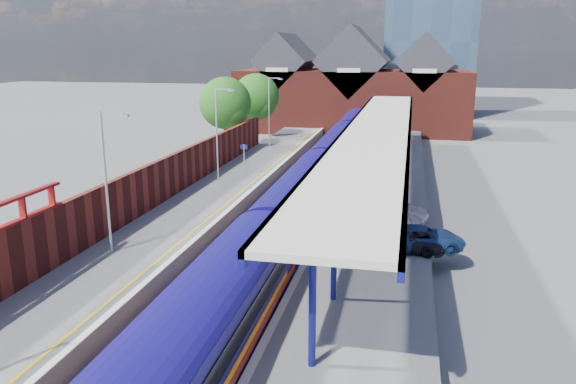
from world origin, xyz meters
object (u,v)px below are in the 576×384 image
at_px(parked_car_blue, 421,238).
at_px(platform_sign, 244,155).
at_px(lamp_post_c, 218,128).
at_px(parked_car_red, 402,239).
at_px(lamp_post_b, 108,174).
at_px(parked_car_silver, 388,210).
at_px(lamp_post_d, 270,107).
at_px(parked_car_dark, 405,239).
at_px(train, 323,169).

bearing_deg(parked_car_blue, platform_sign, 31.10).
distance_m(lamp_post_c, parked_car_red, 19.15).
height_order(lamp_post_b, parked_car_silver, lamp_post_b).
bearing_deg(lamp_post_c, parked_car_blue, -39.76).
bearing_deg(lamp_post_b, lamp_post_d, 90.00).
bearing_deg(parked_car_red, parked_car_dark, -74.92).
relative_size(parked_car_red, parked_car_dark, 0.91).
height_order(train, platform_sign, platform_sign).
height_order(lamp_post_b, parked_car_blue, lamp_post_b).
distance_m(lamp_post_b, parked_car_dark, 14.88).
relative_size(lamp_post_b, lamp_post_d, 1.00).
relative_size(parked_car_red, parked_car_silver, 0.84).
relative_size(lamp_post_b, parked_car_dark, 1.75).
distance_m(train, platform_sign, 6.65).
xyz_separation_m(train, lamp_post_c, (-7.86, -0.70, 2.87)).
height_order(train, parked_car_blue, train).
height_order(lamp_post_c, platform_sign, lamp_post_c).
xyz_separation_m(train, parked_car_red, (6.09, -13.39, -0.50)).
distance_m(parked_car_red, parked_car_dark, 0.17).
bearing_deg(lamp_post_c, parked_car_dark, -41.82).
relative_size(lamp_post_b, parked_car_red, 1.92).
distance_m(lamp_post_d, parked_car_dark, 32.06).
xyz_separation_m(lamp_post_b, parked_car_blue, (14.86, 3.64, -3.38)).
bearing_deg(parked_car_silver, train, 44.91).
distance_m(lamp_post_b, platform_sign, 18.20).
distance_m(parked_car_dark, parked_car_blue, 0.82).
bearing_deg(parked_car_dark, parked_car_red, 132.24).
bearing_deg(lamp_post_c, platform_sign, 55.74).
relative_size(platform_sign, parked_car_red, 0.68).
bearing_deg(parked_car_blue, parked_car_silver, 10.24).
relative_size(lamp_post_c, lamp_post_d, 1.00).
bearing_deg(parked_car_dark, parked_car_blue, -62.87).
bearing_deg(train, parked_car_red, -65.54).
xyz_separation_m(parked_car_dark, parked_car_blue, (0.78, 0.24, 0.03)).
bearing_deg(parked_car_red, lamp_post_b, 86.57).
bearing_deg(lamp_post_d, parked_car_blue, -62.35).
xyz_separation_m(lamp_post_c, parked_car_dark, (14.08, -12.60, -3.41)).
height_order(lamp_post_d, parked_car_red, lamp_post_d).
height_order(lamp_post_d, parked_car_blue, lamp_post_d).
xyz_separation_m(lamp_post_c, platform_sign, (1.36, 2.00, -2.30)).
bearing_deg(platform_sign, lamp_post_d, 95.56).
xyz_separation_m(lamp_post_b, lamp_post_c, (0.00, 16.00, 0.00)).
distance_m(lamp_post_b, lamp_post_c, 16.00).
bearing_deg(parked_car_silver, lamp_post_d, 42.56).
height_order(lamp_post_c, parked_car_silver, lamp_post_c).
distance_m(parked_car_red, parked_car_blue, 0.97).
bearing_deg(train, platform_sign, 168.70).
bearing_deg(parked_car_red, lamp_post_c, 30.91).
bearing_deg(train, parked_car_silver, -59.07).
bearing_deg(lamp_post_b, parked_car_dark, 13.57).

